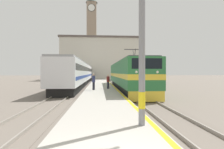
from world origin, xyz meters
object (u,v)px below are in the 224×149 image
Objects in this scene: catenary_mast at (145,27)px; clock_tower at (92,34)px; passenger_train at (81,74)px; person_on_platform at (108,81)px; locomotive_train at (127,76)px; second_waiting_passenger at (94,81)px.

clock_tower is at bearing 94.35° from catenary_mast.
person_on_platform is (4.54, -13.10, -0.81)m from passenger_train.
passenger_train is at bearing 100.77° from catenary_mast.
clock_tower is (0.78, 30.46, 13.95)m from passenger_train.
locomotive_train is at bearing 41.14° from person_on_platform.
catenary_mast reaches higher than locomotive_train.
catenary_mast reaches higher than passenger_train.
person_on_platform is at bearing -138.86° from locomotive_train.
person_on_platform is at bearing 92.51° from catenary_mast.
second_waiting_passenger is at bearing -140.31° from locomotive_train.
person_on_platform is at bearing -85.06° from clock_tower.
locomotive_train is 2.75× the size of catenary_mast.
second_waiting_passenger is (-2.23, 12.77, -2.61)m from catenary_mast.
locomotive_train reaches higher than passenger_train.
second_waiting_passenger is 0.06× the size of clock_tower.
clock_tower is (-2.14, 44.80, 14.69)m from second_waiting_passenger.
person_on_platform is (-2.54, -2.22, -0.62)m from locomotive_train.
clock_tower reaches higher than locomotive_train.
passenger_train is 20.61× the size of second_waiting_passenger.
second_waiting_passenger is 47.19m from clock_tower.
clock_tower reaches higher than passenger_train.
passenger_train is (-7.09, 10.88, 0.19)m from locomotive_train.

